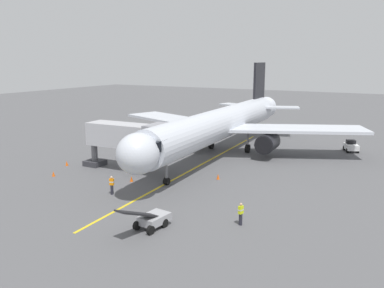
{
  "coord_description": "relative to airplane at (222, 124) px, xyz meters",
  "views": [
    {
      "loc": [
        -18.38,
        45.47,
        11.89
      ],
      "look_at": [
        1.63,
        8.88,
        3.0
      ],
      "focal_mm": 36.97,
      "sensor_mm": 36.0,
      "label": 1
    }
  ],
  "objects": [
    {
      "name": "ground_crew_wing_walker",
      "position": [
        -10.38,
        19.31,
        -3.12
      ],
      "size": [
        0.35,
        0.45,
        1.71
      ],
      "color": "#23232D",
      "rests_on": "ground"
    },
    {
      "name": "belt_loader_starboard_side",
      "position": [
        -4.95,
        22.9,
        -3.29
      ],
      "size": [
        1.82,
        4.69,
        2.32
      ],
      "color": "#9E9EA3",
      "rests_on": "ground"
    },
    {
      "name": "airplane",
      "position": [
        0.0,
        0.0,
        0.0
      ],
      "size": [
        34.79,
        40.3,
        11.5
      ],
      "color": "silver",
      "rests_on": "ground"
    },
    {
      "name": "jet_bridge",
      "position": [
        4.99,
        11.46,
        -0.24
      ],
      "size": [
        11.45,
        3.29,
        5.4
      ],
      "color": "#B7B7BC",
      "rests_on": "ground"
    },
    {
      "name": "tug_portside",
      "position": [
        -14.29,
        -10.02,
        -3.3
      ],
      "size": [
        2.27,
        2.7,
        1.5
      ],
      "color": "white",
      "rests_on": "ground"
    },
    {
      "name": "safety_cone_nose_right",
      "position": [
        11.4,
        17.07,
        -3.73
      ],
      "size": [
        0.32,
        0.32,
        0.55
      ],
      "primitive_type": "cone",
      "color": "#F2590F",
      "rests_on": "ground"
    },
    {
      "name": "safety_cone_nose_left",
      "position": [
        13.37,
        13.31,
        -3.73
      ],
      "size": [
        0.32,
        0.32,
        0.55
      ],
      "primitive_type": "cone",
      "color": "#F2590F",
      "rests_on": "ground"
    },
    {
      "name": "ground_plane",
      "position": [
        -1.91,
        -0.6,
        -4.0
      ],
      "size": [
        220.0,
        220.0,
        0.0
      ],
      "primitive_type": "plane",
      "color": "#565659"
    },
    {
      "name": "apron_lead_in_line",
      "position": [
        -0.01,
        6.28,
        -4.0
      ],
      "size": [
        1.59,
        39.99,
        0.01
      ],
      "primitive_type": "cube",
      "rotation": [
        0.0,
        0.0,
        0.03
      ],
      "color": "yellow",
      "rests_on": "ground"
    },
    {
      "name": "safety_cone_wing_port",
      "position": [
        -4.12,
        9.77,
        -3.73
      ],
      "size": [
        0.32,
        0.32,
        0.55
      ],
      "primitive_type": "cone",
      "color": "#F2590F",
      "rests_on": "ground"
    },
    {
      "name": "ground_crew_marshaller",
      "position": [
        2.33,
        18.56,
        -3.12
      ],
      "size": [
        0.46,
        0.37,
        1.71
      ],
      "color": "#23232D",
      "rests_on": "ground"
    },
    {
      "name": "safety_cone_wing_starboard",
      "position": [
        3.14,
        14.61,
        -3.73
      ],
      "size": [
        0.32,
        0.32,
        0.55
      ],
      "primitive_type": "cone",
      "color": "#F2590F",
      "rests_on": "ground"
    }
  ]
}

